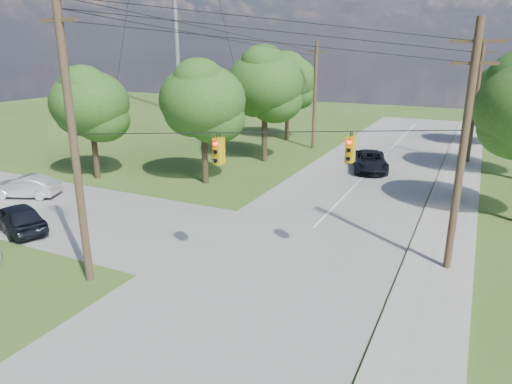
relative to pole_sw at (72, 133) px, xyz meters
The scene contains 17 objects.
ground 7.75m from the pole_sw, ahead, with size 140.00×140.00×0.00m, color #304F1A.
main_road 10.16m from the pole_sw, 34.88° to the left, with size 10.00×100.00×0.03m, color gray.
sidewalk_east 15.37m from the pole_sw, 19.08° to the left, with size 2.60×100.00×0.12m, color #A19D96.
pole_sw is the anchor object (origin of this frame).
pole_ne 15.51m from the pole_sw, 29.38° to the left, with size 2.00×0.32×10.50m.
pole_north_e 32.55m from the pole_sw, 65.48° to the left, with size 2.00×0.32×10.00m.
pole_north_w 29.62m from the pole_sw, 90.77° to the left, with size 2.00×0.32×10.00m.
power_lines 13.04m from the pole_sw, 61.30° to the left, with size 13.93×29.62×4.93m.
traffic_signals 8.24m from the pole_sw, 29.38° to the left, with size 4.91×3.27×1.05m.
tree_w_near 14.99m from the pole_sw, 103.11° to the left, with size 6.00×6.00×8.40m.
tree_w_mid 22.73m from the pole_sw, 96.06° to the left, with size 6.40×6.40×9.22m.
tree_w_far 32.90m from the pole_sw, 97.69° to the left, with size 6.00×6.00×8.73m.
tree_e_far 40.90m from the pole_sw, 66.82° to the left, with size 5.80×5.80×8.32m.
tree_cross_n 16.64m from the pole_sw, 133.29° to the left, with size 5.60×5.60×7.91m.
car_cross_dark 9.41m from the pole_sw, 162.60° to the left, with size 1.82×4.53×1.54m, color black.
car_cross_silver 14.82m from the pole_sw, 151.87° to the left, with size 1.50×4.31×1.42m, color silver.
car_main_north 24.84m from the pole_sw, 74.30° to the left, with size 2.54×5.50×1.53m, color black.
Camera 1 is at (9.33, -12.06, 9.31)m, focal length 32.00 mm.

